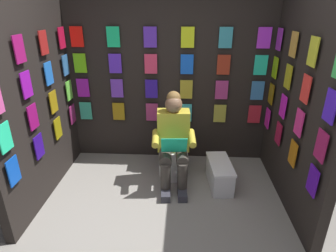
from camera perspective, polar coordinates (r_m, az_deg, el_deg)
name	(u,v)px	position (r m, az deg, el deg)	size (l,w,h in m)	color
ground_plane	(158,251)	(2.92, -2.01, -23.86)	(30.00, 30.00, 0.00)	gray
display_wall_back	(169,84)	(4.00, 0.23, 8.57)	(2.88, 0.14, 2.24)	black
display_wall_left	(299,109)	(3.31, 24.99, 3.15)	(0.14, 1.84, 2.24)	black
display_wall_right	(36,104)	(3.48, -25.13, 4.07)	(0.14, 1.84, 2.24)	black
toilet	(173,151)	(3.81, 1.03, -5.10)	(0.42, 0.57, 0.77)	white
person_reading	(174,140)	(3.49, 1.13, -2.90)	(0.54, 0.70, 1.19)	gold
comic_longbox_near	(220,174)	(3.69, 10.37, -9.49)	(0.32, 0.62, 0.33)	silver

